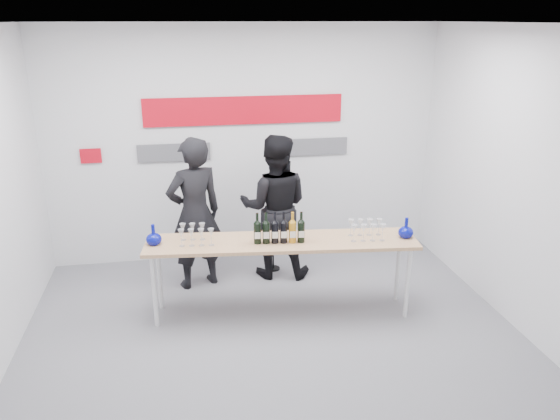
{
  "coord_description": "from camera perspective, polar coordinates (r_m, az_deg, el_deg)",
  "views": [
    {
      "loc": [
        -0.8,
        -4.84,
        3.04
      ],
      "look_at": [
        0.17,
        0.43,
        1.15
      ],
      "focal_mm": 35.0,
      "sensor_mm": 36.0,
      "label": 1
    }
  ],
  "objects": [
    {
      "name": "glasses_left",
      "position": [
        5.66,
        -8.9,
        -2.59
      ],
      "size": [
        0.36,
        0.26,
        0.18
      ],
      "color": "silver",
      "rests_on": "tasting_table"
    },
    {
      "name": "decanter_right",
      "position": [
        5.89,
        13.04,
        -1.8
      ],
      "size": [
        0.16,
        0.16,
        0.21
      ],
      "primitive_type": null,
      "color": "#070D84",
      "rests_on": "tasting_table"
    },
    {
      "name": "signage",
      "position": [
        6.96,
        -4.16,
        9.16
      ],
      "size": [
        3.38,
        0.02,
        0.79
      ],
      "color": "red",
      "rests_on": "back_wall"
    },
    {
      "name": "wine_bottles",
      "position": [
        5.58,
        -0.07,
        -1.86
      ],
      "size": [
        0.53,
        0.13,
        0.33
      ],
      "rotation": [
        0.0,
        0.0,
        -0.11
      ],
      "color": "black",
      "rests_on": "tasting_table"
    },
    {
      "name": "presenter_left",
      "position": [
        6.38,
        -8.9,
        -0.4
      ],
      "size": [
        0.77,
        0.63,
        1.81
      ],
      "primitive_type": "imported",
      "rotation": [
        0.0,
        0.0,
        3.49
      ],
      "color": "black",
      "rests_on": "ground"
    },
    {
      "name": "mic_stand",
      "position": [
        6.85,
        -0.72,
        -2.85
      ],
      "size": [
        0.17,
        0.17,
        1.46
      ],
      "rotation": [
        0.0,
        0.0,
        0.31
      ],
      "color": "black",
      "rests_on": "ground"
    },
    {
      "name": "glasses_right",
      "position": [
        5.79,
        9.03,
        -2.06
      ],
      "size": [
        0.38,
        0.26,
        0.18
      ],
      "color": "silver",
      "rests_on": "tasting_table"
    },
    {
      "name": "presenter_right",
      "position": [
        6.58,
        -0.55,
        0.32
      ],
      "size": [
        0.99,
        0.85,
        1.77
      ],
      "primitive_type": "imported",
      "rotation": [
        0.0,
        0.0,
        2.91
      ],
      "color": "black",
      "rests_on": "ground"
    },
    {
      "name": "tasting_table",
      "position": [
        5.72,
        0.18,
        -3.78
      ],
      "size": [
        2.87,
        0.87,
        0.85
      ],
      "rotation": [
        0.0,
        0.0,
        -0.11
      ],
      "color": "tan",
      "rests_on": "ground"
    },
    {
      "name": "back_wall",
      "position": [
        7.05,
        -3.68,
        6.78
      ],
      "size": [
        5.0,
        0.04,
        3.0
      ],
      "primitive_type": "cube",
      "color": "silver",
      "rests_on": "ground"
    },
    {
      "name": "ground",
      "position": [
        5.77,
        -0.89,
        -12.38
      ],
      "size": [
        5.0,
        5.0,
        0.0
      ],
      "primitive_type": "plane",
      "color": "slate",
      "rests_on": "ground"
    },
    {
      "name": "decanter_left",
      "position": [
        5.71,
        -13.08,
        -2.49
      ],
      "size": [
        0.16,
        0.16,
        0.21
      ],
      "primitive_type": null,
      "color": "#070D84",
      "rests_on": "tasting_table"
    }
  ]
}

